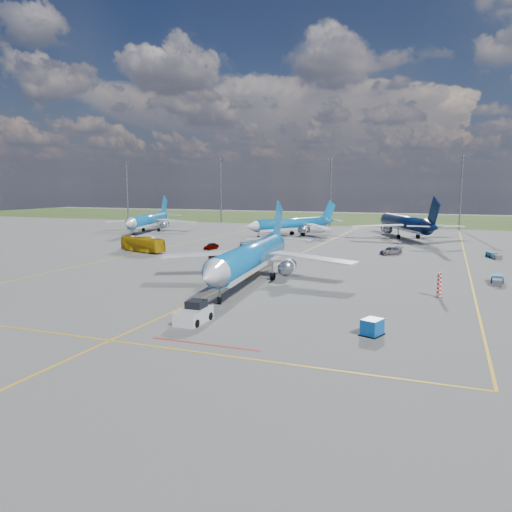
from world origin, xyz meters
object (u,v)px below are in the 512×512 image
(baggage_tug_w, at_px, (497,280))
(warning_post, at_px, (439,285))
(pushback_tug, at_px, (194,314))
(baggage_tug_e, at_px, (494,256))
(bg_jet_nnw, at_px, (291,236))
(service_car_a, at_px, (211,246))
(bg_jet_nw, at_px, (148,232))
(uld_container, at_px, (372,327))
(bg_jet_n, at_px, (404,238))
(main_airliner, at_px, (251,282))
(apron_bus, at_px, (143,244))
(service_car_b, at_px, (220,257))
(baggage_tug_c, at_px, (244,244))
(service_car_c, at_px, (391,251))

(baggage_tug_w, bearing_deg, warning_post, -116.44)
(pushback_tug, height_order, baggage_tug_e, pushback_tug)
(bg_jet_nnw, relative_size, service_car_a, 8.51)
(bg_jet_nw, xyz_separation_m, baggage_tug_e, (88.65, -22.30, 0.48))
(uld_container, relative_size, service_car_a, 0.46)
(bg_jet_n, bearing_deg, main_airliner, 53.82)
(apron_bus, height_order, service_car_a, apron_bus)
(main_airliner, height_order, baggage_tug_w, main_airliner)
(warning_post, relative_size, bg_jet_n, 0.07)
(bg_jet_n, bearing_deg, uld_container, 68.37)
(pushback_tug, bearing_deg, service_car_b, 111.09)
(bg_jet_nw, height_order, service_car_b, bg_jet_nw)
(bg_jet_nnw, xyz_separation_m, baggage_tug_w, (45.45, -53.10, 0.50))
(apron_bus, relative_size, baggage_tug_e, 2.33)
(bg_jet_nw, relative_size, bg_jet_n, 0.93)
(bg_jet_nw, distance_m, bg_jet_nnw, 41.88)
(warning_post, xyz_separation_m, bg_jet_nw, (-79.87, 60.60, -1.50))
(service_car_a, xyz_separation_m, baggage_tug_c, (4.47, 7.30, -0.20))
(main_airliner, height_order, service_car_c, main_airliner)
(service_car_b, height_order, baggage_tug_e, service_car_b)
(uld_container, bearing_deg, bg_jet_n, 112.85)
(warning_post, height_order, baggage_tug_c, warning_post)
(bg_jet_n, xyz_separation_m, baggage_tug_c, (-31.34, -32.28, 0.49))
(service_car_a, bearing_deg, warning_post, -26.64)
(bg_jet_nw, relative_size, baggage_tug_e, 7.99)
(bg_jet_nnw, relative_size, uld_container, 18.58)
(service_car_c, bearing_deg, bg_jet_n, 129.06)
(bg_jet_n, bearing_deg, baggage_tug_e, 94.99)
(uld_container, bearing_deg, warning_post, 94.04)
(baggage_tug_w, height_order, baggage_tug_e, baggage_tug_w)
(bg_jet_nnw, distance_m, baggage_tug_c, 26.42)
(bg_jet_nnw, height_order, uld_container, bg_jet_nnw)
(bg_jet_nw, height_order, service_car_a, bg_jet_nw)
(baggage_tug_w, bearing_deg, main_airliner, -155.31)
(warning_post, relative_size, apron_bus, 0.27)
(apron_bus, xyz_separation_m, baggage_tug_e, (65.27, 15.57, -1.05))
(warning_post, relative_size, service_car_a, 0.75)
(bg_jet_n, distance_m, baggage_tug_w, 61.46)
(warning_post, distance_m, service_car_a, 55.20)
(bg_jet_nnw, height_order, bg_jet_n, bg_jet_n)
(warning_post, relative_size, main_airliner, 0.08)
(pushback_tug, relative_size, service_car_a, 1.51)
(pushback_tug, bearing_deg, apron_bus, 128.54)
(bg_jet_n, height_order, baggage_tug_e, bg_jet_n)
(bg_jet_nw, distance_m, baggage_tug_c, 44.68)
(pushback_tug, height_order, baggage_tug_w, pushback_tug)
(bg_jet_nw, xyz_separation_m, service_car_b, (43.49, -44.02, 0.72))
(service_car_b, distance_m, baggage_tug_c, 22.55)
(service_car_a, bearing_deg, baggage_tug_e, 15.28)
(bg_jet_nw, distance_m, apron_bus, 44.53)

